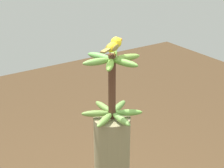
# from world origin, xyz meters

# --- Properties ---
(banana_bunch) EXTENTS (0.30, 0.31, 0.34)m
(banana_bunch) POSITION_xyz_m (-0.00, -0.00, 1.41)
(banana_bunch) COLOR #4C2D1E
(banana_bunch) RESTS_ON banana_tree
(perched_bird) EXTENTS (0.18, 0.11, 0.08)m
(perched_bird) POSITION_xyz_m (-0.01, 0.00, 1.62)
(perched_bird) COLOR #C68933
(perched_bird) RESTS_ON banana_bunch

